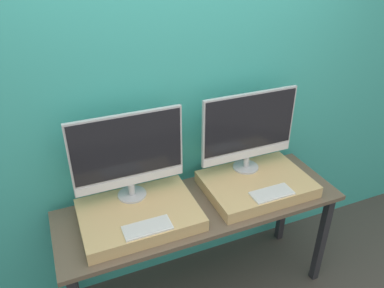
% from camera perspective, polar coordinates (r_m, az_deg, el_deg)
% --- Properties ---
extents(wall_back, '(8.00, 0.04, 2.60)m').
position_cam_1_polar(wall_back, '(2.42, -1.94, 5.35)').
color(wall_back, teal).
rests_on(wall_back, ground_plane).
extents(workbench, '(1.80, 0.58, 0.80)m').
position_cam_1_polar(workbench, '(2.45, 1.39, -10.77)').
color(workbench, brown).
rests_on(workbench, ground_plane).
extents(wooden_riser_left, '(0.68, 0.49, 0.08)m').
position_cam_1_polar(wooden_riser_left, '(2.27, -8.04, -10.63)').
color(wooden_riser_left, tan).
rests_on(wooden_riser_left, workbench).
extents(monitor_left, '(0.66, 0.18, 0.55)m').
position_cam_1_polar(monitor_left, '(2.19, -9.70, -1.42)').
color(monitor_left, '#B2B2B7').
rests_on(monitor_left, wooden_riser_left).
extents(keyboard_left, '(0.27, 0.12, 0.01)m').
position_cam_1_polar(keyboard_left, '(2.11, -6.81, -12.53)').
color(keyboard_left, silver).
rests_on(keyboard_left, wooden_riser_left).
extents(wooden_riser_right, '(0.68, 0.49, 0.08)m').
position_cam_1_polar(wooden_riser_right, '(2.53, 9.78, -6.02)').
color(wooden_riser_right, tan).
rests_on(wooden_riser_right, workbench).
extents(monitor_right, '(0.66, 0.18, 0.55)m').
position_cam_1_polar(monitor_right, '(2.46, 8.67, 2.30)').
color(monitor_right, '#B2B2B7').
rests_on(monitor_right, wooden_riser_right).
extents(keyboard_right, '(0.27, 0.12, 0.01)m').
position_cam_1_polar(keyboard_right, '(2.39, 12.08, -7.33)').
color(keyboard_right, silver).
rests_on(keyboard_right, wooden_riser_right).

